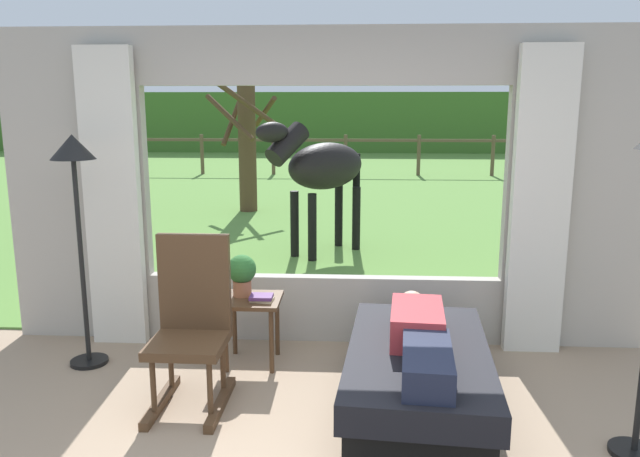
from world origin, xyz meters
name	(u,v)px	position (x,y,z in m)	size (l,w,h in m)	color
back_wall_with_window	(323,193)	(0.00, 2.26, 1.25)	(5.20, 0.12, 2.55)	#ADA599
curtain_panel_left	(113,200)	(-1.69, 2.12, 1.20)	(0.44, 0.10, 2.40)	silver
curtain_panel_right	(540,204)	(1.69, 2.12, 1.20)	(0.44, 0.10, 2.40)	silver
outdoor_pasture_lawn	(345,180)	(0.00, 13.16, 0.01)	(36.00, 21.68, 0.02)	#568438
distant_hill_ridge	(349,122)	(0.00, 23.00, 1.20)	(36.00, 2.00, 2.40)	#406C28
recliner_sofa	(418,377)	(0.68, 1.09, 0.22)	(1.04, 1.77, 0.42)	black
reclining_person	(420,335)	(0.68, 1.04, 0.52)	(0.39, 1.44, 0.22)	#B23338
rocking_chair	(192,323)	(-0.81, 1.12, 0.55)	(0.49, 0.69, 1.12)	#4C331E
side_table	(252,310)	(-0.51, 1.74, 0.43)	(0.44, 0.44, 0.52)	#4C331E
potted_plant	(242,272)	(-0.59, 1.80, 0.70)	(0.22, 0.22, 0.32)	#9E6042
book_stack	(262,298)	(-0.43, 1.67, 0.54)	(0.18, 0.14, 0.05)	beige
floor_lamp_left	(75,181)	(-1.77, 1.66, 1.41)	(0.32, 0.32, 1.75)	black
horse	(322,168)	(-0.17, 5.19, 1.16)	(1.45, 1.59, 1.73)	black
pasture_tree	(247,141)	(-1.69, 8.40, 1.29)	(1.55, 1.41, 2.40)	#4C3823
pasture_fence_line	(346,149)	(0.00, 14.33, 0.74)	(16.10, 0.10, 1.10)	brown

